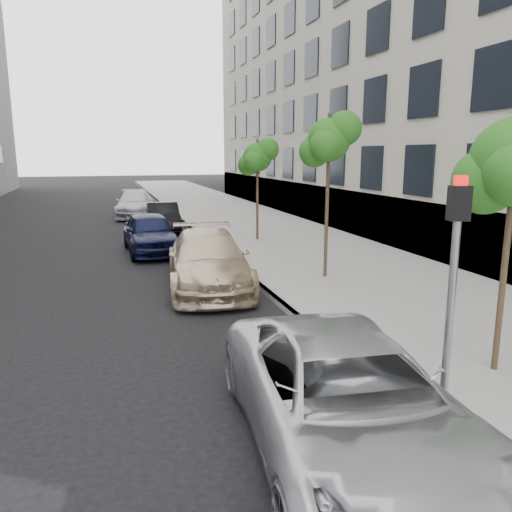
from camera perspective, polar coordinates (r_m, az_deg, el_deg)
name	(u,v)px	position (r m, az deg, el deg)	size (l,w,h in m)	color
ground	(364,466)	(6.43, 12.22, -22.39)	(160.00, 160.00, 0.00)	black
sidewalk	(227,213)	(29.65, -3.28, 4.88)	(6.40, 72.00, 0.14)	gray
curb	(175,215)	(29.07, -9.29, 4.61)	(0.15, 72.00, 0.14)	#9E9B93
tree_mid	(330,140)	(13.94, 8.42, 12.95)	(1.55, 1.35, 4.55)	#38281C
tree_far	(258,157)	(20.00, 0.23, 11.21)	(1.53, 1.33, 4.02)	#38281C
signal_pole	(453,273)	(6.62, 21.62, -1.81)	(0.28, 0.24, 3.18)	#939699
minivan	(348,400)	(6.22, 10.45, -15.92)	(2.36, 5.12, 1.42)	silver
suv	(208,260)	(13.49, -5.48, -0.46)	(2.09, 5.15, 1.49)	#CCB492
sedan_blue	(150,233)	(18.54, -12.00, 2.61)	(1.73, 4.30, 1.46)	black
sedan_black	(163,217)	(23.57, -10.60, 4.38)	(1.40, 4.01, 1.32)	black
sedan_rear	(135,204)	(29.31, -13.62, 5.80)	(2.06, 5.07, 1.47)	#AEB1B7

